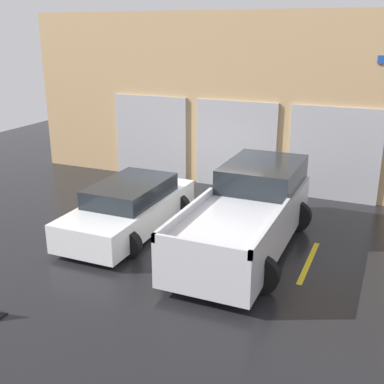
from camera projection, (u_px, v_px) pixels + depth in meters
The scene contains 7 objects.
ground_plane at pixel (207, 218), 13.31m from camera, with size 28.00×28.00×0.00m, color black.
shophouse_building at pixel (246, 104), 15.30m from camera, with size 15.43×0.68×5.53m.
pickup_truck at pixel (248, 213), 11.37m from camera, with size 2.53×5.46×1.79m.
sedan_white at pixel (130, 208), 12.38m from camera, with size 2.15×4.41×1.29m.
parking_stripe_far_left at pixel (81, 221), 13.13m from camera, with size 0.12×2.20×0.01m, color gold.
parking_stripe_left at pixel (184, 240), 11.97m from camera, with size 0.12×2.20×0.01m, color gold.
parking_stripe_centre at pixel (309, 262), 10.82m from camera, with size 0.12×2.20×0.01m, color gold.
Camera 1 is at (4.53, -11.52, 4.98)m, focal length 45.00 mm.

